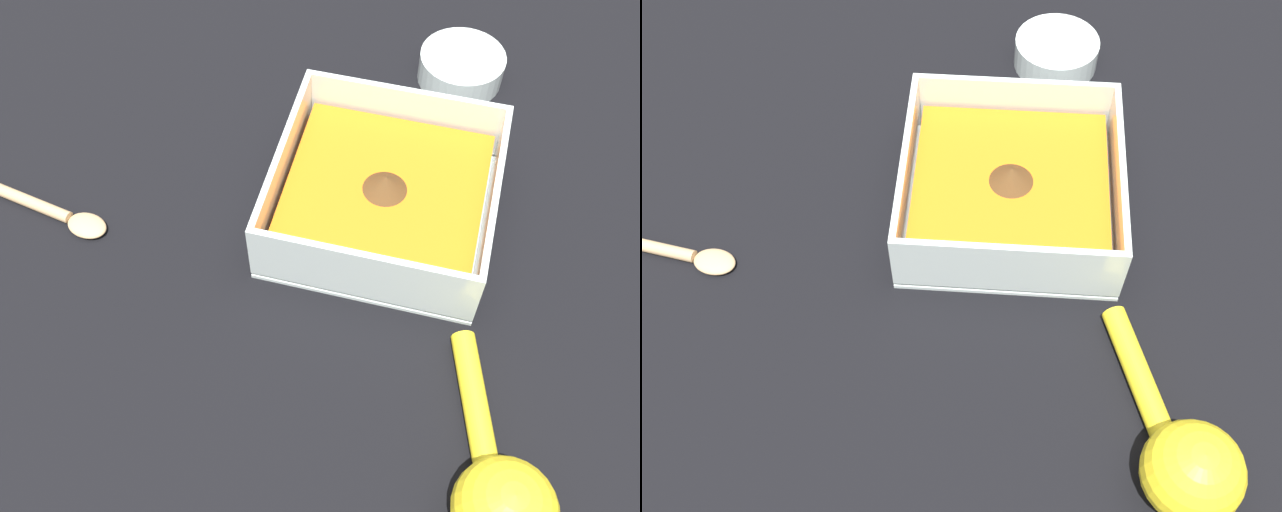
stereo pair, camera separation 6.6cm
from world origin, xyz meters
The scene contains 5 objects.
ground_plane centered at (0.00, 0.00, 0.00)m, with size 4.00×4.00×0.00m, color black.
square_dish centered at (-0.02, 0.04, 0.02)m, with size 0.20×0.20×0.07m.
spice_bowl centered at (0.19, 0.00, 0.02)m, with size 0.09×0.09×0.03m.
lemon_squeezer centered at (-0.27, -0.09, 0.04)m, with size 0.19×0.10×0.08m.
wooden_spoon centered at (-0.09, 0.39, 0.01)m, with size 0.06×0.22×0.01m.
Camera 1 is at (-0.45, -0.01, 0.59)m, focal length 42.00 mm.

